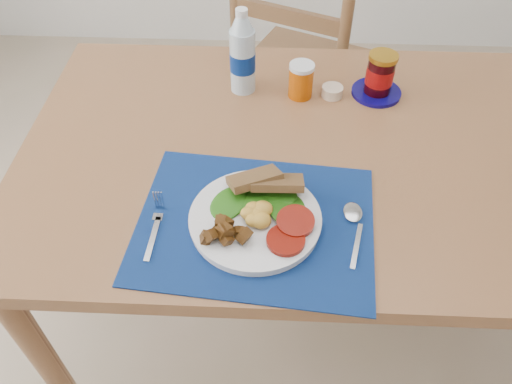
% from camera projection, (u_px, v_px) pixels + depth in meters
% --- Properties ---
extents(ground, '(4.00, 4.00, 0.00)m').
position_uv_depth(ground, '(293.00, 361.00, 1.62)').
color(ground, tan).
rests_on(ground, ground).
extents(table, '(1.40, 0.90, 0.75)m').
position_uv_depth(table, '(307.00, 171.00, 1.27)').
color(table, brown).
rests_on(table, ground).
extents(chair_far, '(0.59, 0.58, 1.21)m').
position_uv_depth(chair_far, '(300.00, 43.00, 1.82)').
color(chair_far, brown).
rests_on(chair_far, ground).
extents(placemat, '(0.52, 0.43, 0.00)m').
position_uv_depth(placemat, '(255.00, 223.00, 1.04)').
color(placemat, black).
rests_on(placemat, table).
extents(breakfast_plate, '(0.27, 0.27, 0.07)m').
position_uv_depth(breakfast_plate, '(252.00, 218.00, 1.02)').
color(breakfast_plate, silver).
rests_on(breakfast_plate, placemat).
extents(fork, '(0.02, 0.16, 0.00)m').
position_uv_depth(fork, '(156.00, 225.00, 1.03)').
color(fork, '#B2B5BA').
rests_on(fork, placemat).
extents(spoon, '(0.04, 0.17, 0.01)m').
position_uv_depth(spoon, '(354.00, 223.00, 1.03)').
color(spoon, '#B2B5BA').
rests_on(spoon, placemat).
extents(water_bottle, '(0.07, 0.07, 0.23)m').
position_uv_depth(water_bottle, '(243.00, 56.00, 1.30)').
color(water_bottle, '#ADBFCC').
rests_on(water_bottle, table).
extents(juice_glass, '(0.06, 0.06, 0.09)m').
position_uv_depth(juice_glass, '(301.00, 81.00, 1.32)').
color(juice_glass, '#B64904').
rests_on(juice_glass, table).
extents(ramekin, '(0.06, 0.06, 0.03)m').
position_uv_depth(ramekin, '(332.00, 91.00, 1.34)').
color(ramekin, beige).
rests_on(ramekin, table).
extents(jam_on_saucer, '(0.13, 0.13, 0.12)m').
position_uv_depth(jam_on_saucer, '(379.00, 77.00, 1.32)').
color(jam_on_saucer, '#0A0555').
rests_on(jam_on_saucer, table).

